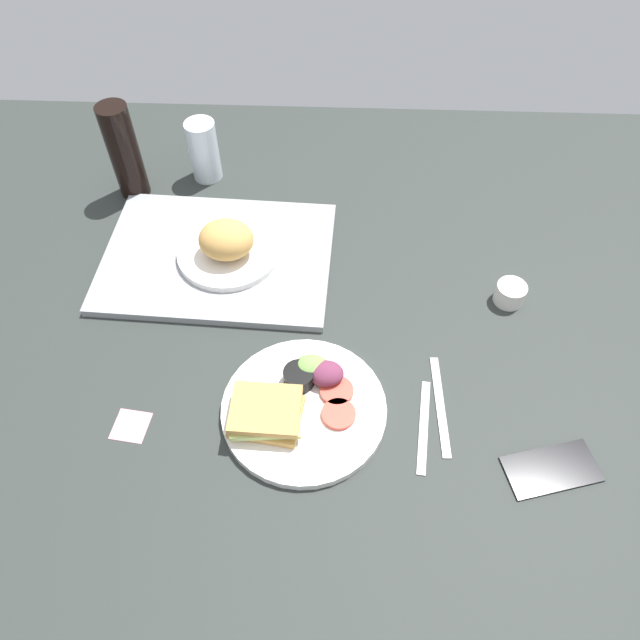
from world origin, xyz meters
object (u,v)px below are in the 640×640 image
at_px(fork, 424,426).
at_px(knife, 440,405).
at_px(cell_phone, 552,469).
at_px(espresso_cup, 510,293).
at_px(sticky_note, 131,426).
at_px(bread_plate_near, 227,245).
at_px(drinking_glass, 204,151).
at_px(plate_with_salad, 297,404).
at_px(soda_bottle, 124,152).
at_px(serving_tray, 218,257).

distance_m(fork, knife, 0.05).
bearing_deg(fork, cell_phone, -102.38).
bearing_deg(espresso_cup, sticky_note, -155.92).
xyz_separation_m(bread_plate_near, drinking_glass, (-0.08, 0.27, 0.02)).
distance_m(drinking_glass, sticky_note, 0.64).
distance_m(plate_with_salad, espresso_cup, 0.46).
xyz_separation_m(soda_bottle, knife, (0.63, -0.52, -0.10)).
distance_m(serving_tray, fork, 0.53).
bearing_deg(soda_bottle, knife, -39.42).
bearing_deg(fork, sticky_note, 98.80).
height_order(bread_plate_near, cell_phone, bread_plate_near).
relative_size(soda_bottle, espresso_cup, 3.77).
bearing_deg(plate_with_salad, bread_plate_near, 115.48).
xyz_separation_m(plate_with_salad, fork, (0.21, -0.02, -0.02)).
height_order(serving_tray, knife, serving_tray).
relative_size(soda_bottle, sticky_note, 3.77).
bearing_deg(soda_bottle, sticky_note, -77.91).
bearing_deg(cell_phone, bread_plate_near, 127.92).
height_order(drinking_glass, sticky_note, drinking_glass).
height_order(soda_bottle, sticky_note, soda_bottle).
bearing_deg(bread_plate_near, soda_bottle, 139.09).
bearing_deg(sticky_note, drinking_glass, 87.44).
bearing_deg(sticky_note, serving_tray, 76.68).
bearing_deg(bread_plate_near, knife, -38.49).
height_order(serving_tray, plate_with_salad, plate_with_salad).
bearing_deg(bread_plate_near, fork, -44.16).
relative_size(drinking_glass, sticky_note, 2.45).
xyz_separation_m(drinking_glass, fork, (0.45, -0.62, -0.07)).
bearing_deg(drinking_glass, soda_bottle, -158.36).
xyz_separation_m(drinking_glass, soda_bottle, (-0.15, -0.06, 0.04)).
bearing_deg(sticky_note, fork, 2.13).
bearing_deg(bread_plate_near, drinking_glass, 107.75).
distance_m(plate_with_salad, drinking_glass, 0.64).
bearing_deg(plate_with_salad, sticky_note, -171.18).
height_order(knife, sticky_note, knife).
xyz_separation_m(bread_plate_near, soda_bottle, (-0.24, 0.21, 0.06)).
distance_m(serving_tray, soda_bottle, 0.31).
relative_size(soda_bottle, knife, 1.11).
bearing_deg(espresso_cup, plate_with_salad, -146.90).
distance_m(bread_plate_near, soda_bottle, 0.32).
relative_size(plate_with_salad, knife, 1.43).
relative_size(drinking_glass, knife, 0.72).
relative_size(bread_plate_near, espresso_cup, 3.60).
distance_m(plate_with_salad, knife, 0.24).
bearing_deg(bread_plate_near, cell_phone, -37.02).
distance_m(soda_bottle, fork, 0.83).
bearing_deg(cell_phone, soda_bottle, 126.71).
height_order(drinking_glass, cell_phone, drinking_glass).
relative_size(fork, sticky_note, 3.04).
height_order(soda_bottle, espresso_cup, soda_bottle).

